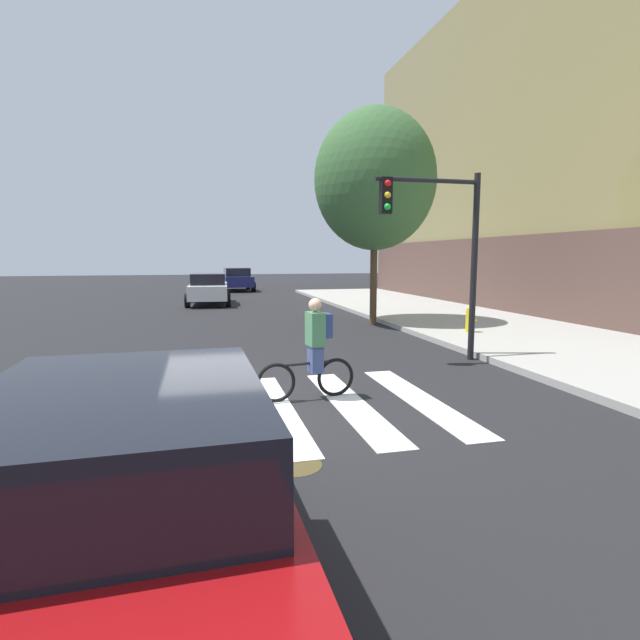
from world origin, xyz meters
TOP-DOWN VIEW (x-y plane):
  - ground_plane at (0.00, 0.00)m, footprint 120.00×120.00m
  - crosswalk_stripes at (0.38, 0.00)m, footprint 5.36×3.98m
  - manhole_cover at (0.27, -2.05)m, footprint 0.64×0.64m
  - sedan_near at (-1.19, -4.09)m, footprint 2.24×4.64m
  - sedan_mid at (-0.32, 17.56)m, footprint 2.28×4.56m
  - sedan_far at (1.78, 27.29)m, footprint 2.27×4.67m
  - cyclist at (1.08, 0.47)m, footprint 1.70×0.39m
  - traffic_light_near at (4.50, 2.65)m, footprint 2.47×0.28m
  - fire_hydrant at (7.00, 5.53)m, footprint 0.33×0.22m
  - street_tree_near at (5.13, 8.71)m, footprint 4.11×4.11m
  - corner_building at (18.61, 12.19)m, footprint 14.49×25.36m

SIDE VIEW (x-z plane):
  - ground_plane at x=0.00m, z-range 0.00..0.00m
  - manhole_cover at x=0.27m, z-range 0.00..0.01m
  - crosswalk_stripes at x=0.38m, z-range 0.00..0.01m
  - fire_hydrant at x=7.00m, z-range 0.14..0.92m
  - sedan_mid at x=-0.32m, z-range 0.02..1.57m
  - sedan_near at x=-1.19m, z-range 0.03..1.62m
  - sedan_far at x=1.78m, z-range 0.03..1.62m
  - cyclist at x=1.08m, z-range 0.00..1.69m
  - traffic_light_near at x=4.50m, z-range 0.76..4.96m
  - street_tree_near at x=5.13m, z-range 1.28..8.60m
  - corner_building at x=18.61m, z-range -0.05..14.23m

